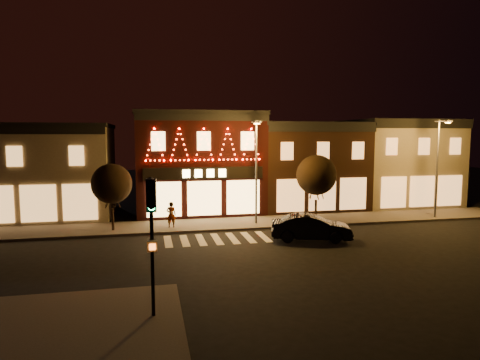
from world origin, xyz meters
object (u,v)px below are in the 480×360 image
object	(u,v)px
traffic_signal_near	(152,220)
pedestrian	(171,215)
dark_sedan	(311,228)
streetlamp_mid	(256,164)

from	to	relation	value
traffic_signal_near	pedestrian	distance (m)	14.81
traffic_signal_near	dark_sedan	bearing A→B (deg)	46.96
traffic_signal_near	streetlamp_mid	world-z (taller)	streetlamp_mid
traffic_signal_near	pedestrian	bearing A→B (deg)	86.53
traffic_signal_near	streetlamp_mid	bearing A→B (deg)	64.93
streetlamp_mid	pedestrian	distance (m)	6.87
dark_sedan	pedestrian	distance (m)	9.58
pedestrian	traffic_signal_near	bearing A→B (deg)	93.61
streetlamp_mid	pedestrian	size ratio (longest dim) A/B	4.14
traffic_signal_near	streetlamp_mid	size ratio (longest dim) A/B	0.67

